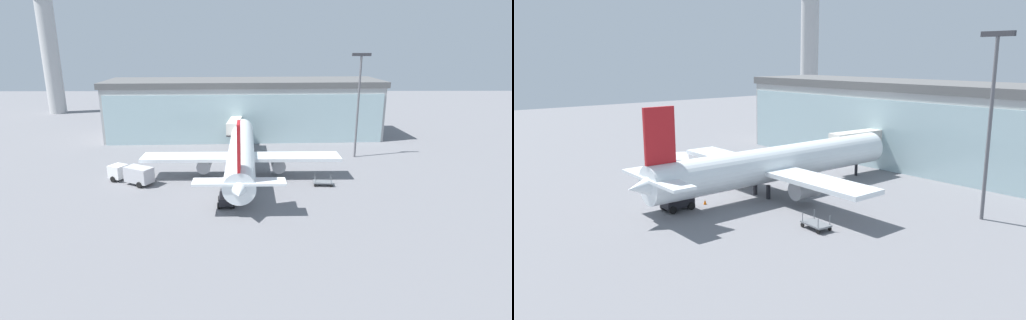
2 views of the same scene
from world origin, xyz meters
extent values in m
plane|color=slate|center=(0.00, 0.00, 0.00)|extent=(240.00, 240.00, 0.00)
cube|color=#A5A5A5|center=(0.00, 35.46, 5.54)|extent=(57.81, 16.77, 11.07)
cube|color=#AAC8CC|center=(0.32, 28.17, 4.98)|extent=(56.06, 2.75, 9.97)
cube|color=#5C5C5C|center=(0.00, 35.46, 11.67)|extent=(58.97, 17.11, 1.20)
cube|color=beige|center=(-1.54, 26.62, 4.51)|extent=(3.13, 13.43, 2.40)
cube|color=#3F3F47|center=(-1.54, 26.62, 3.46)|extent=(3.18, 13.44, 0.30)
cylinder|color=#4C4C51|center=(-1.19, 31.60, 1.65)|extent=(0.70, 0.70, 3.31)
cylinder|color=#B4B4B4|center=(-55.40, 65.75, 16.60)|extent=(4.74, 4.74, 33.20)
cylinder|color=#59595E|center=(20.19, 18.18, 8.86)|extent=(0.36, 0.36, 17.71)
cube|color=#333338|center=(20.19, 18.18, 17.96)|extent=(3.20, 0.40, 0.50)
cylinder|color=white|center=(-0.02, 8.78, 3.61)|extent=(4.41, 33.62, 4.02)
cone|color=white|center=(-0.21, 25.57, 3.61)|extent=(4.06, 3.05, 4.02)
cone|color=white|center=(0.18, -8.00, 3.61)|extent=(3.66, 4.04, 3.62)
cube|color=white|center=(0.00, 7.10, 3.21)|extent=(30.02, 4.55, 0.50)
cube|color=white|center=(0.17, -7.00, 4.21)|extent=(11.03, 2.53, 0.30)
cube|color=red|center=(0.16, -6.50, 8.41)|extent=(0.40, 3.20, 5.58)
cylinder|color=gray|center=(-5.70, 7.54, 1.86)|extent=(2.14, 3.22, 2.10)
cylinder|color=gray|center=(5.69, 7.67, 1.86)|extent=(2.14, 3.22, 2.10)
cylinder|color=black|center=(-1.19, 6.09, 0.80)|extent=(0.50, 0.50, 1.60)
cylinder|color=black|center=(1.22, 6.12, 0.80)|extent=(0.50, 0.50, 1.60)
cylinder|color=black|center=(-0.18, 22.57, 0.80)|extent=(0.40, 0.40, 1.60)
cube|color=silver|center=(-18.43, 5.81, 1.40)|extent=(2.99, 2.99, 1.90)
cube|color=#B2B2B7|center=(-14.75, 3.79, 1.55)|extent=(4.57, 3.85, 2.20)
cylinder|color=black|center=(-18.96, 4.84, 0.45)|extent=(0.93, 0.70, 0.90)
cylinder|color=black|center=(-17.90, 6.77, 0.45)|extent=(0.93, 0.70, 0.90)
cylinder|color=black|center=(-14.40, 2.35, 0.45)|extent=(0.93, 0.70, 0.90)
cylinder|color=black|center=(-13.34, 4.28, 0.45)|extent=(0.93, 0.70, 0.90)
cube|color=slate|center=(11.92, 3.26, 0.52)|extent=(2.89, 1.77, 0.16)
cylinder|color=black|center=(13.09, 3.91, 0.22)|extent=(0.45, 0.15, 0.44)
cylinder|color=slate|center=(13.09, 3.91, 1.05)|extent=(0.08, 0.08, 0.90)
cylinder|color=black|center=(13.00, 2.47, 0.22)|extent=(0.45, 0.15, 0.44)
cylinder|color=slate|center=(13.00, 2.47, 1.05)|extent=(0.08, 0.08, 0.90)
cylinder|color=black|center=(10.85, 4.05, 0.22)|extent=(0.45, 0.15, 0.44)
cylinder|color=slate|center=(10.85, 4.05, 1.05)|extent=(0.08, 0.08, 0.90)
cylinder|color=black|center=(10.76, 2.61, 0.22)|extent=(0.45, 0.15, 0.44)
cylinder|color=slate|center=(10.76, 2.61, 1.05)|extent=(0.08, 0.08, 0.90)
cube|color=black|center=(-1.62, -3.90, 0.85)|extent=(1.91, 3.26, 0.90)
cube|color=#26262B|center=(-1.60, -4.54, 1.80)|extent=(1.43, 1.05, 1.00)
cylinder|color=black|center=(-2.56, -2.81, 0.40)|extent=(0.38, 0.81, 0.80)
cylinder|color=black|center=(-0.76, -2.75, 0.40)|extent=(0.38, 0.81, 0.80)
cylinder|color=black|center=(-2.48, -5.05, 0.40)|extent=(0.38, 0.81, 0.80)
cylinder|color=black|center=(-0.68, -4.99, 0.40)|extent=(0.38, 0.81, 0.80)
cone|color=orange|center=(-1.48, -0.62, 0.28)|extent=(0.36, 0.36, 0.55)
cone|color=orange|center=(-15.77, 6.65, 0.28)|extent=(0.36, 0.36, 0.55)
camera|label=1|loc=(1.79, -51.15, 19.95)|focal=28.00mm
camera|label=2|loc=(43.83, -28.11, 15.95)|focal=35.00mm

